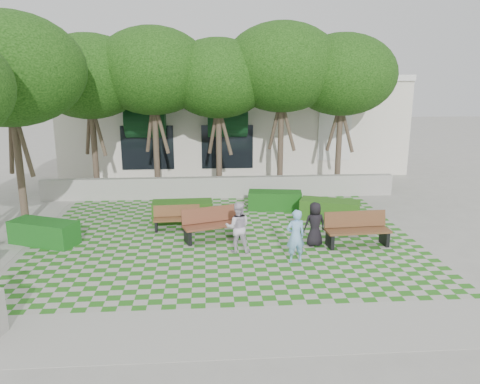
{
  "coord_description": "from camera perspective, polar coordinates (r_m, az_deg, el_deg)",
  "views": [
    {
      "loc": [
        -0.6,
        -13.32,
        5.11
      ],
      "look_at": [
        0.5,
        1.5,
        1.4
      ],
      "focal_mm": 35.0,
      "sensor_mm": 36.0,
      "label": 1
    }
  ],
  "objects": [
    {
      "name": "person_dark",
      "position": [
        14.51,
        9.1,
        -3.9
      ],
      "size": [
        0.73,
        0.53,
        1.38
      ],
      "primitive_type": "imported",
      "rotation": [
        0.0,
        0.0,
        3.29
      ],
      "color": "black",
      "rests_on": "ground"
    },
    {
      "name": "bench_east",
      "position": [
        14.87,
        14.06,
        -4.49
      ],
      "size": [
        2.01,
        0.78,
        1.04
      ],
      "rotation": [
        0.0,
        0.0,
        0.06
      ],
      "color": "brown",
      "rests_on": "ground"
    },
    {
      "name": "hedge_east",
      "position": [
        17.29,
        10.89,
        -2.16
      ],
      "size": [
        2.26,
        1.53,
        0.74
      ],
      "primitive_type": "cube",
      "rotation": [
        0.0,
        0.0,
        -0.36
      ],
      "color": "#235015",
      "rests_on": "ground"
    },
    {
      "name": "hedge_west",
      "position": [
        15.81,
        -22.77,
        -4.57
      ],
      "size": [
        2.27,
        1.6,
        0.74
      ],
      "primitive_type": "cube",
      "rotation": [
        0.0,
        0.0,
        -0.4
      ],
      "color": "#155018",
      "rests_on": "ground"
    },
    {
      "name": "person_white",
      "position": [
        13.81,
        -0.27,
        -4.31
      ],
      "size": [
        0.8,
        0.65,
        1.54
      ],
      "primitive_type": "imported",
      "rotation": [
        0.0,
        0.0,
        3.05
      ],
      "color": "silver",
      "rests_on": "ground"
    },
    {
      "name": "bench_mid",
      "position": [
        14.96,
        -3.3,
        -3.97
      ],
      "size": [
        2.06,
        1.23,
        1.03
      ],
      "rotation": [
        0.0,
        0.0,
        0.32
      ],
      "color": "brown",
      "rests_on": "ground"
    },
    {
      "name": "ground",
      "position": [
        14.28,
        -1.57,
        -6.96
      ],
      "size": [
        90.0,
        90.0,
        0.0
      ],
      "primitive_type": "plane",
      "color": "gray",
      "rests_on": "ground"
    },
    {
      "name": "person_blue",
      "position": [
        13.17,
        6.78,
        -5.35
      ],
      "size": [
        0.62,
        0.47,
        1.53
      ],
      "primitive_type": "imported",
      "rotation": [
        0.0,
        0.0,
        3.35
      ],
      "color": "#7FB6E9",
      "rests_on": "ground"
    },
    {
      "name": "sidewalk_south",
      "position": [
        10.03,
        -0.23,
        -16.56
      ],
      "size": [
        16.0,
        2.0,
        0.01
      ],
      "primitive_type": "cube",
      "color": "#9E9B93",
      "rests_on": "ground"
    },
    {
      "name": "building",
      "position": [
        27.56,
        -1.05,
        8.62
      ],
      "size": [
        18.0,
        8.92,
        5.15
      ],
      "color": "silver",
      "rests_on": "ground"
    },
    {
      "name": "lawn",
      "position": [
        15.21,
        -1.75,
        -5.59
      ],
      "size": [
        12.0,
        12.0,
        0.0
      ],
      "primitive_type": "plane",
      "color": "#2B721E",
      "rests_on": "ground"
    },
    {
      "name": "tree_row",
      "position": [
        19.31,
        -8.24,
        14.08
      ],
      "size": [
        17.7,
        13.4,
        7.41
      ],
      "color": "#47382B",
      "rests_on": "ground"
    },
    {
      "name": "hedge_midright",
      "position": [
        18.34,
        4.27,
        -1.04
      ],
      "size": [
        2.15,
        1.12,
        0.72
      ],
      "primitive_type": "cube",
      "rotation": [
        0.0,
        0.0,
        -0.15
      ],
      "color": "#144B14",
      "rests_on": "ground"
    },
    {
      "name": "retaining_wall",
      "position": [
        20.08,
        -2.42,
        0.58
      ],
      "size": [
        15.0,
        0.36,
        0.9
      ],
      "primitive_type": "cube",
      "color": "#9E9B93",
      "rests_on": "ground"
    },
    {
      "name": "hedge_midleft",
      "position": [
        16.91,
        -7.02,
        -2.36
      ],
      "size": [
        2.15,
        0.9,
        0.74
      ],
      "primitive_type": "cube",
      "rotation": [
        0.0,
        0.0,
        0.02
      ],
      "color": "#1F4A13",
      "rests_on": "ground"
    },
    {
      "name": "bench_west",
      "position": [
        16.03,
        -7.7,
        -3.21
      ],
      "size": [
        1.59,
        0.6,
        0.82
      ],
      "rotation": [
        0.0,
        0.0,
        0.05
      ],
      "color": "brown",
      "rests_on": "ground"
    }
  ]
}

